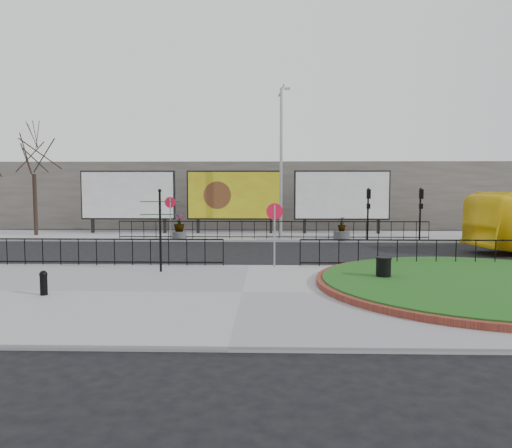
{
  "coord_description": "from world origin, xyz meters",
  "views": [
    {
      "loc": [
        0.81,
        -19.57,
        3.3
      ],
      "look_at": [
        0.23,
        1.49,
        1.64
      ],
      "focal_mm": 35.0,
      "sensor_mm": 36.0,
      "label": 1
    }
  ],
  "objects_px": {
    "lamp_post": "(281,160)",
    "litter_bin": "(383,270)",
    "fingerpost_sign": "(160,222)",
    "planter_a": "(179,228)",
    "planter_c": "(342,232)",
    "bollard": "(44,282)",
    "billboard_mid": "(234,195)"
  },
  "relations": [
    {
      "from": "planter_a",
      "to": "litter_bin",
      "type": "bearing_deg",
      "value": -55.12
    },
    {
      "from": "fingerpost_sign",
      "to": "planter_a",
      "type": "relative_size",
      "value": 2.01
    },
    {
      "from": "bollard",
      "to": "litter_bin",
      "type": "relative_size",
      "value": 0.85
    },
    {
      "from": "billboard_mid",
      "to": "planter_c",
      "type": "height_order",
      "value": "billboard_mid"
    },
    {
      "from": "planter_c",
      "to": "planter_a",
      "type": "bearing_deg",
      "value": -180.0
    },
    {
      "from": "fingerpost_sign",
      "to": "planter_a",
      "type": "bearing_deg",
      "value": 88.58
    },
    {
      "from": "billboard_mid",
      "to": "fingerpost_sign",
      "type": "distance_m",
      "value": 14.66
    },
    {
      "from": "lamp_post",
      "to": "planter_c",
      "type": "distance_m",
      "value": 5.73
    },
    {
      "from": "fingerpost_sign",
      "to": "bollard",
      "type": "height_order",
      "value": "fingerpost_sign"
    },
    {
      "from": "litter_bin",
      "to": "planter_c",
      "type": "distance_m",
      "value": 12.91
    },
    {
      "from": "litter_bin",
      "to": "planter_a",
      "type": "bearing_deg",
      "value": 124.88
    },
    {
      "from": "billboard_mid",
      "to": "planter_a",
      "type": "relative_size",
      "value": 4.11
    },
    {
      "from": "billboard_mid",
      "to": "planter_a",
      "type": "height_order",
      "value": "billboard_mid"
    },
    {
      "from": "litter_bin",
      "to": "planter_c",
      "type": "xyz_separation_m",
      "value": [
        0.5,
        12.9,
        0.03
      ]
    },
    {
      "from": "lamp_post",
      "to": "litter_bin",
      "type": "bearing_deg",
      "value": -78.34
    },
    {
      "from": "fingerpost_sign",
      "to": "litter_bin",
      "type": "distance_m",
      "value": 8.04
    },
    {
      "from": "fingerpost_sign",
      "to": "planter_a",
      "type": "xyz_separation_m",
      "value": [
        -1.31,
        10.98,
        -1.19
      ]
    },
    {
      "from": "fingerpost_sign",
      "to": "litter_bin",
      "type": "bearing_deg",
      "value": -22.31
    },
    {
      "from": "bollard",
      "to": "fingerpost_sign",
      "type": "bearing_deg",
      "value": 57.47
    },
    {
      "from": "lamp_post",
      "to": "bollard",
      "type": "bearing_deg",
      "value": -113.56
    },
    {
      "from": "planter_c",
      "to": "fingerpost_sign",
      "type": "bearing_deg",
      "value": -126.69
    },
    {
      "from": "billboard_mid",
      "to": "bollard",
      "type": "distance_m",
      "value": 19.1
    },
    {
      "from": "fingerpost_sign",
      "to": "billboard_mid",
      "type": "bearing_deg",
      "value": 75.17
    },
    {
      "from": "lamp_post",
      "to": "bollard",
      "type": "relative_size",
      "value": 12.91
    },
    {
      "from": "fingerpost_sign",
      "to": "bollard",
      "type": "xyz_separation_m",
      "value": [
        -2.53,
        -3.97,
        -1.44
      ]
    },
    {
      "from": "lamp_post",
      "to": "planter_a",
      "type": "relative_size",
      "value": 6.12
    },
    {
      "from": "lamp_post",
      "to": "litter_bin",
      "type": "xyz_separation_m",
      "value": [
        2.99,
        -14.5,
        -4.28
      ]
    },
    {
      "from": "lamp_post",
      "to": "planter_a",
      "type": "xyz_separation_m",
      "value": [
        -6.0,
        -1.6,
        -4.07
      ]
    },
    {
      "from": "planter_c",
      "to": "lamp_post",
      "type": "bearing_deg",
      "value": 155.39
    },
    {
      "from": "planter_a",
      "to": "lamp_post",
      "type": "bearing_deg",
      "value": 14.93
    },
    {
      "from": "planter_c",
      "to": "litter_bin",
      "type": "bearing_deg",
      "value": -92.22
    },
    {
      "from": "bollard",
      "to": "litter_bin",
      "type": "xyz_separation_m",
      "value": [
        10.21,
        2.04,
        0.03
      ]
    }
  ]
}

